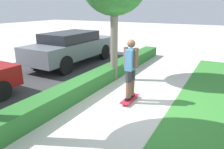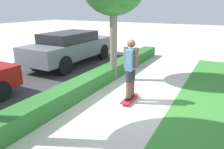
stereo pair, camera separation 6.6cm
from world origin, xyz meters
name	(u,v)px [view 2 (the right image)]	position (x,y,z in m)	size (l,w,h in m)	color
ground_plane	(130,104)	(0.00, 0.00, 0.00)	(60.00, 60.00, 0.00)	beige
street_asphalt	(22,81)	(0.00, 4.20, 0.00)	(12.69, 5.00, 0.01)	#38383A
hedge_row	(82,87)	(0.00, 1.60, 0.23)	(12.69, 0.60, 0.47)	#2D702D
skateboard	(130,99)	(0.19, 0.09, 0.08)	(0.84, 0.24, 0.09)	red
skater_person	(131,68)	(0.19, 0.09, 0.97)	(0.49, 0.42, 1.64)	black
parked_car_middle	(71,47)	(2.77, 4.13, 0.81)	(4.79, 1.79, 1.47)	slate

